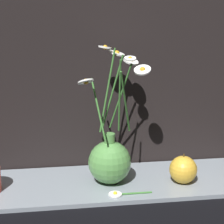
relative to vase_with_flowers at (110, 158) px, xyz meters
name	(u,v)px	position (x,y,z in m)	size (l,w,h in m)	color
ground_plane	(113,185)	(0.01, 0.01, -0.09)	(6.00, 6.00, 0.00)	black
shelf	(113,183)	(0.01, 0.01, -0.08)	(0.88, 0.24, 0.01)	gray
vase_with_flowers	(110,158)	(0.00, 0.00, 0.00)	(0.20, 0.15, 0.39)	#59994C
orange_fruit	(183,170)	(0.21, -0.03, -0.03)	(0.08, 0.08, 0.09)	gold
loose_daisy	(120,194)	(0.02, -0.08, -0.07)	(0.12, 0.04, 0.01)	#3D7A33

